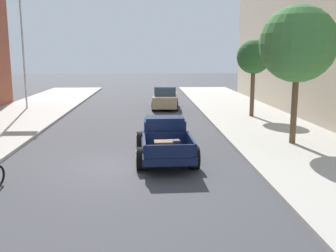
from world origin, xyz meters
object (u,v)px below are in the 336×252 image
at_px(flagpole, 25,27).
at_px(street_tree_second, 254,58).
at_px(street_tree_nearest, 298,44).
at_px(car_background_tan, 165,98).
at_px(hotrod_truck_navy, 165,138).

distance_m(flagpole, street_tree_second, 15.70).
distance_m(street_tree_nearest, street_tree_second, 7.50).
relative_size(car_background_tan, street_tree_nearest, 0.76).
bearing_deg(flagpole, street_tree_nearest, -39.07).
xyz_separation_m(hotrod_truck_navy, car_background_tan, (0.64, 13.84, 0.01)).
height_order(street_tree_nearest, street_tree_second, street_tree_nearest).
bearing_deg(car_background_tan, street_tree_second, -42.97).
bearing_deg(street_tree_nearest, car_background_tan, 111.98).
xyz_separation_m(flagpole, street_tree_nearest, (14.70, -11.93, -1.44)).
distance_m(car_background_tan, street_tree_second, 7.66).
height_order(hotrod_truck_navy, street_tree_nearest, street_tree_nearest).
distance_m(hotrod_truck_navy, street_tree_nearest, 6.82).
height_order(flagpole, street_tree_second, flagpole).
height_order(hotrod_truck_navy, street_tree_second, street_tree_second).
bearing_deg(hotrod_truck_navy, car_background_tan, 87.36).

